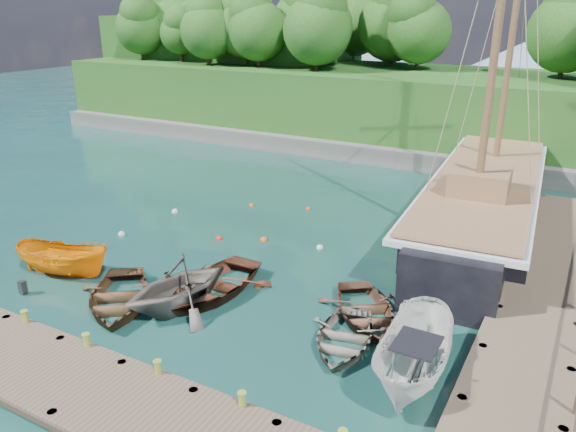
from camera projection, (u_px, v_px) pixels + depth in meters
name	position (u px, v px, depth m)	size (l,w,h in m)	color
ground	(208.00, 301.00, 22.07)	(160.00, 160.00, 0.00)	#15372C
dock_near	(125.00, 405.00, 15.69)	(20.00, 3.20, 1.10)	brown
dock_east	(545.00, 285.00, 22.42)	(3.20, 24.00, 1.10)	brown
bollard_0	(29.00, 337.00, 19.71)	(0.26, 0.26, 0.45)	olive
bollard_1	(90.00, 361.00, 18.35)	(0.26, 0.26, 0.45)	olive
bollard_2	(160.00, 390.00, 16.98)	(0.26, 0.26, 0.45)	olive
bollard_3	(243.00, 423.00, 15.62)	(0.26, 0.26, 0.45)	olive
rowboat_0	(119.00, 306.00, 21.76)	(3.38, 4.73, 0.98)	#4F341F
rowboat_1	(179.00, 309.00, 21.55)	(3.78, 4.38, 2.31)	#625A52
rowboat_2	(212.00, 294.00, 22.67)	(3.65, 5.11, 1.06)	#5A2D1B
rowboat_3	(343.00, 345.00, 19.23)	(2.86, 4.00, 0.83)	#6C655A
rowboat_4	(364.00, 318.00, 20.89)	(3.08, 4.31, 0.89)	#543525
motorboat_orange	(66.00, 275.00, 24.20)	(1.65, 4.38, 1.69)	orange
cabin_boat_white	(413.00, 383.00, 17.30)	(2.03, 5.39, 2.08)	silver
schooner	(484.00, 203.00, 29.65)	(6.67, 28.51, 21.06)	black
mooring_buoy_0	(122.00, 235.00, 28.51)	(0.35, 0.35, 0.35)	silver
mooring_buoy_1	(219.00, 239.00, 27.98)	(0.34, 0.34, 0.34)	red
mooring_buoy_2	(264.00, 240.00, 27.84)	(0.36, 0.36, 0.36)	#D45C13
mooring_buoy_3	(320.00, 248.00, 26.93)	(0.33, 0.33, 0.33)	white
mooring_buoy_4	(252.00, 206.00, 32.65)	(0.28, 0.28, 0.28)	orange
mooring_buoy_5	(308.00, 209.00, 32.08)	(0.28, 0.28, 0.28)	#F93B15
mooring_buoy_6	(175.00, 212.00, 31.64)	(0.35, 0.35, 0.35)	silver
mooring_buoy_7	(259.00, 287.00, 23.24)	(0.36, 0.36, 0.36)	orange
headland	(297.00, 68.00, 51.66)	(51.00, 19.31, 12.90)	#474744
distant_ridge	(543.00, 58.00, 75.89)	(117.00, 40.00, 10.00)	#728CA5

